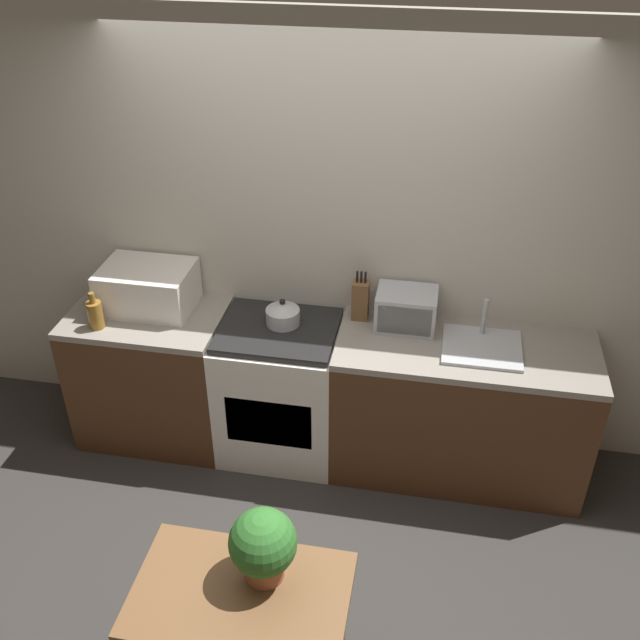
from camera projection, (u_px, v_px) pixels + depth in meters
The scene contains 13 objects.
ground_plane at pixel (294, 559), 3.87m from camera, with size 16.00×16.00×0.00m, color #33302D.
wall_back at pixel (334, 244), 4.17m from camera, with size 10.00×0.06×2.60m.
counter_left_run at pixel (154, 374), 4.52m from camera, with size 0.93×0.62×0.90m.
counter_right_run at pixel (459, 409), 4.23m from camera, with size 1.47×0.62×0.90m.
stove_range at pixel (280, 389), 4.39m from camera, with size 0.71×0.62×0.90m.
kettle at pixel (283, 313), 4.15m from camera, with size 0.20×0.20×0.17m.
microwave at pixel (148, 288), 4.28m from camera, with size 0.54×0.39×0.27m.
bottle at pixel (95, 314), 4.11m from camera, with size 0.09×0.09×0.23m.
knife_block at pixel (361, 300), 4.18m from camera, with size 0.10×0.09×0.31m.
toaster_oven at pixel (406, 309), 4.11m from camera, with size 0.35×0.26×0.23m.
sink_basin at pixel (482, 346), 3.97m from camera, with size 0.44×0.39×0.24m.
dining_table at pixel (242, 610), 2.92m from camera, with size 0.88×0.56×0.72m.
potted_plant at pixel (263, 545), 2.83m from camera, with size 0.28×0.28×0.34m.
Camera 1 is at (0.60, -2.47, 3.20)m, focal length 40.00 mm.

